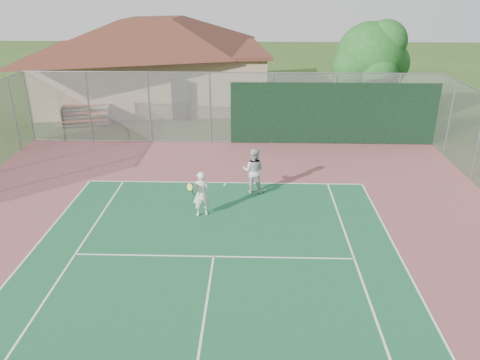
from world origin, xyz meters
The scene contains 7 objects.
back_fence centered at (2.11, 16.98, 1.67)m, with size 20.08×0.11×3.53m.
side_fence_right centered at (10.00, 12.50, 1.75)m, with size 0.08×9.00×3.50m.
clubhouse centered at (-5.33, 25.55, 3.25)m, with size 15.86×11.54×6.39m.
bleachers centered at (-8.34, 20.07, 0.54)m, with size 3.04×2.12×1.03m.
tree centered at (7.20, 19.59, 3.79)m, with size 4.13×3.91×5.76m.
player_white_front centered at (-0.63, 9.04, 0.81)m, with size 0.87×0.75×1.61m.
player_grey_back centered at (1.15, 11.05, 0.87)m, with size 0.95×0.79×1.75m.
Camera 1 is at (1.14, -5.33, 7.47)m, focal length 35.00 mm.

